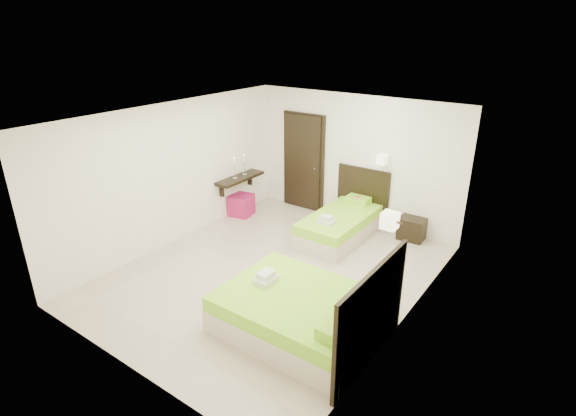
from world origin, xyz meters
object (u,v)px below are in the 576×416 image
Objects in this scene: bed_single at (342,223)px; bed_double at (306,313)px; nightstand at (412,228)px; ottoman at (241,205)px.

bed_single is 0.91× the size of bed_double.
nightstand is at bearing 88.43° from bed_double.
bed_double is at bearing -93.86° from nightstand.
bed_single is 3.91× the size of nightstand.
bed_double is 3.57m from nightstand.
nightstand is (1.14, 0.72, -0.07)m from bed_single.
bed_double is 4.31× the size of nightstand.
ottoman is at bearing -172.22° from bed_single.
ottoman is (-3.34, 2.54, -0.08)m from bed_double.
bed_double reaches higher than nightstand.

